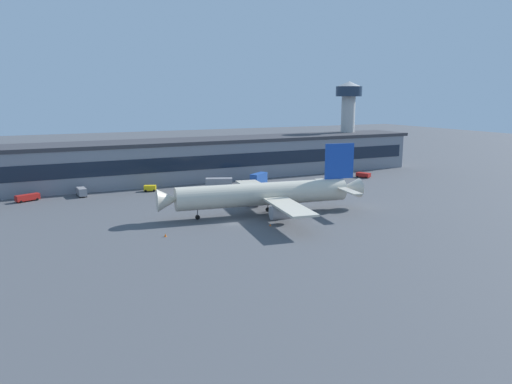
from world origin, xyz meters
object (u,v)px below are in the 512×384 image
Objects in this scene: crew_van at (81,191)px; belt_loader at (28,197)px; pushback_tractor at (363,175)px; control_tower at (348,114)px; fuel_truck at (219,183)px; traffic_cone_1 at (270,225)px; airliner at (266,194)px; catering_truck at (259,179)px; baggage_tug at (150,188)px; traffic_cone_0 at (165,235)px.

crew_van is 14.31m from belt_loader.
control_tower is at bearing 65.51° from pushback_tractor.
fuel_truck is 15.91× the size of traffic_cone_1.
belt_loader is at bearing 141.52° from airliner.
airliner is 5.98× the size of fuel_truck.
crew_van is at bearing 172.42° from catering_truck.
belt_loader is at bearing 133.06° from traffic_cone_1.
baggage_tug is at bearing 114.51° from airliner.
airliner is 12.10m from traffic_cone_1.
baggage_tug is (-87.81, -19.34, -20.43)m from control_tower.
belt_loader is 12.00× the size of traffic_cone_1.
catering_truck is at bearing -9.82° from baggage_tug.
pushback_tractor is at bearing -5.92° from baggage_tug.
control_tower is (68.74, 61.16, 16.31)m from airliner.
baggage_tug is at bearing -3.66° from crew_van.
traffic_cone_0 is at bearing -163.43° from airliner.
pushback_tractor is (75.44, -7.82, -0.04)m from baggage_tug.
belt_loader is 55.62m from fuel_truck.
catering_truck reaches higher than fuel_truck.
crew_van is 52.64m from traffic_cone_0.
crew_van is 55.03m from catering_truck.
pushback_tractor is (56.37, 34.01, -4.15)m from airliner.
airliner is 95.10× the size of traffic_cone_1.
traffic_cone_0 is (-96.73, -69.49, -21.17)m from control_tower.
fuel_truck is 47.53m from traffic_cone_1.
control_tower is 5.21× the size of belt_loader.
baggage_tug is 21.61m from fuel_truck.
baggage_tug is 0.55× the size of catering_truck.
control_tower is at bearing 8.72° from belt_loader.
traffic_cone_1 is (49.22, -52.68, -0.87)m from belt_loader.
pushback_tractor is at bearing 31.10° from airliner.
traffic_cone_0 is (-43.43, -44.18, -1.95)m from catering_truck.
crew_van reaches higher than traffic_cone_1.
control_tower is 36.18m from pushback_tractor.
traffic_cone_0 is (-8.92, -50.15, -0.75)m from baggage_tug.
airliner reaches higher than fuel_truck.
crew_van is 63.78m from traffic_cone_1.
traffic_cone_0 is 23.89m from traffic_cone_1.
fuel_truck reaches higher than baggage_tug.
pushback_tractor is at bearing -2.58° from catering_truck.
traffic_cone_0 is 1.22× the size of traffic_cone_1.
control_tower reaches higher than airliner.
control_tower is 8.55× the size of baggage_tug.
airliner reaches higher than belt_loader.
fuel_truck is (55.33, -5.57, 0.73)m from belt_loader.
baggage_tug is 50.95m from traffic_cone_0.
pushback_tractor is at bearing -3.01° from fuel_truck.
pushback_tractor is at bearing 36.16° from traffic_cone_1.
traffic_cone_1 is at bearing -143.84° from pushback_tractor.
airliner is 68.32m from belt_loader.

